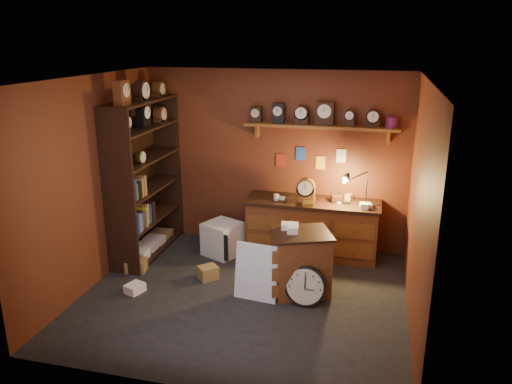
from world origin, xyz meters
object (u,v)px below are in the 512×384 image
object	(u,v)px
workbench	(312,225)
low_cabinet	(301,260)
big_round_clock	(305,286)
shelving_unit	(143,172)

from	to	relation	value
workbench	low_cabinet	xyz separation A→B (m)	(0.02, -1.19, -0.03)
low_cabinet	big_round_clock	xyz separation A→B (m)	(0.11, -0.31, -0.19)
shelving_unit	low_cabinet	distance (m)	2.68
workbench	big_round_clock	distance (m)	1.52
shelving_unit	big_round_clock	size ratio (longest dim) A/B	5.06
shelving_unit	big_round_clock	bearing A→B (deg)	-21.30
low_cabinet	big_round_clock	bearing A→B (deg)	-92.18
shelving_unit	low_cabinet	world-z (taller)	shelving_unit
low_cabinet	shelving_unit	bearing A→B (deg)	142.05
workbench	low_cabinet	bearing A→B (deg)	-89.08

